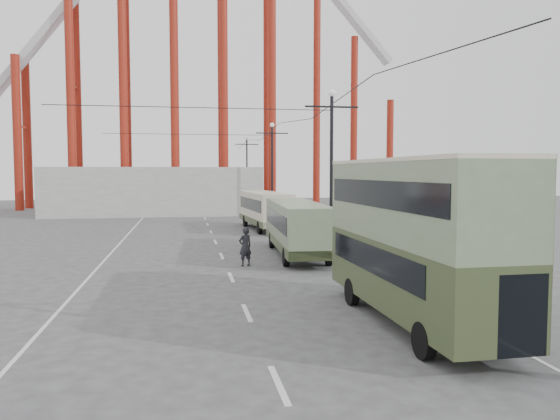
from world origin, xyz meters
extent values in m
plane|color=#434345|center=(0.00, 0.00, 0.00)|extent=(160.00, 160.00, 0.00)
cube|color=silver|center=(-1.00, 19.00, 0.01)|extent=(0.15, 82.00, 0.01)
cube|color=silver|center=(5.40, 20.00, 0.01)|extent=(0.12, 120.00, 0.01)
cube|color=silver|center=(-7.00, 20.00, 0.01)|extent=(0.12, 120.00, 0.01)
cylinder|color=black|center=(5.60, 18.00, 4.50)|extent=(0.20, 0.20, 9.00)
cylinder|color=black|center=(5.60, 18.00, 0.25)|extent=(0.44, 0.44, 0.50)
cube|color=black|center=(5.60, 18.00, 8.30)|extent=(3.20, 0.10, 0.10)
sphere|color=white|center=(5.60, 18.00, 9.10)|extent=(0.44, 0.44, 0.44)
cylinder|color=black|center=(5.60, 40.00, 4.50)|extent=(0.20, 0.20, 9.00)
cylinder|color=black|center=(5.60, 40.00, 0.25)|extent=(0.44, 0.44, 0.50)
cube|color=black|center=(5.60, 40.00, 8.30)|extent=(3.20, 0.10, 0.10)
sphere|color=white|center=(5.60, 40.00, 9.10)|extent=(0.44, 0.44, 0.44)
cylinder|color=black|center=(5.60, 62.00, 4.50)|extent=(0.20, 0.20, 9.00)
cylinder|color=black|center=(5.60, 62.00, 0.25)|extent=(0.44, 0.44, 0.50)
cube|color=black|center=(5.60, 62.00, 8.30)|extent=(3.20, 0.10, 0.10)
sphere|color=white|center=(5.60, 62.00, 9.10)|extent=(0.44, 0.44, 0.44)
cylinder|color=maroon|center=(-22.00, 55.00, 9.00)|extent=(1.00, 1.00, 18.00)
cylinder|color=maroon|center=(-22.00, 59.00, 9.00)|extent=(1.00, 1.00, 18.00)
cylinder|color=maroon|center=(-16.00, 55.00, 13.50)|extent=(1.00, 1.00, 27.00)
cylinder|color=maroon|center=(-16.00, 59.00, 13.50)|extent=(1.00, 1.00, 27.00)
cylinder|color=maroon|center=(-10.00, 55.00, 18.00)|extent=(1.00, 1.00, 36.00)
cylinder|color=maroon|center=(-10.00, 59.00, 18.00)|extent=(1.00, 1.00, 36.00)
cylinder|color=maroon|center=(-4.00, 55.00, 22.50)|extent=(1.00, 1.00, 45.00)
cylinder|color=maroon|center=(-4.00, 59.00, 22.50)|extent=(1.00, 1.00, 45.00)
cylinder|color=maroon|center=(2.00, 59.00, 26.00)|extent=(1.00, 1.00, 52.00)
cylinder|color=maroon|center=(14.00, 56.00, 15.00)|extent=(0.90, 0.90, 30.00)
cylinder|color=maroon|center=(19.00, 56.00, 11.00)|extent=(0.90, 0.90, 22.00)
cylinder|color=maroon|center=(24.00, 56.00, 7.00)|extent=(0.90, 0.90, 14.00)
cube|color=#BBBBC1|center=(19.00, 56.00, 24.00)|extent=(9.89, 2.00, 10.87)
cube|color=#9A9A95|center=(-6.00, 47.00, 2.50)|extent=(22.00, 10.00, 5.00)
cube|color=#364324|center=(3.70, 1.88, 1.51)|extent=(2.42, 9.16, 2.01)
cube|color=black|center=(3.70, 1.88, 1.92)|extent=(2.43, 7.33, 0.82)
cube|color=#637757|center=(3.70, 1.88, 2.65)|extent=(2.44, 9.16, 0.27)
cube|color=#637757|center=(3.70, 1.88, 3.79)|extent=(2.42, 9.16, 2.01)
cube|color=black|center=(3.70, 1.88, 3.88)|extent=(2.45, 8.61, 0.78)
cube|color=beige|center=(3.70, 1.88, 4.84)|extent=(2.44, 9.16, 0.11)
cylinder|color=black|center=(2.63, 4.42, 0.46)|extent=(0.27, 0.92, 0.91)
cylinder|color=black|center=(4.69, 4.45, 0.46)|extent=(0.27, 0.92, 0.91)
cylinder|color=black|center=(2.71, -1.05, 0.46)|extent=(0.27, 0.92, 0.91)
cylinder|color=black|center=(4.77, -1.02, 0.46)|extent=(0.27, 0.92, 0.91)
cube|color=#637757|center=(3.02, 15.55, 1.61)|extent=(2.82, 10.23, 2.21)
cube|color=black|center=(3.02, 15.55, 1.98)|extent=(2.80, 9.13, 0.87)
cube|color=#364324|center=(3.02, 15.55, 0.74)|extent=(2.85, 10.23, 0.46)
cube|color=#637757|center=(3.02, 15.55, 2.79)|extent=(2.84, 10.23, 0.15)
cylinder|color=black|center=(2.13, 18.45, 0.46)|extent=(0.30, 0.93, 0.92)
cylinder|color=black|center=(4.21, 18.34, 0.46)|extent=(0.30, 0.93, 0.92)
cylinder|color=black|center=(1.82, 12.38, 0.46)|extent=(0.30, 0.93, 0.92)
cylinder|color=black|center=(3.89, 12.28, 0.46)|extent=(0.30, 0.93, 0.92)
cube|color=beige|center=(3.25, 29.03, 1.64)|extent=(3.04, 9.53, 2.25)
cube|color=black|center=(3.25, 29.03, 2.02)|extent=(3.00, 8.41, 0.89)
cube|color=#364324|center=(3.25, 29.03, 0.75)|extent=(3.07, 9.53, 0.47)
cube|color=beige|center=(3.25, 29.03, 2.84)|extent=(3.06, 9.53, 0.15)
cylinder|color=black|center=(2.01, 31.38, 0.47)|extent=(0.33, 0.96, 0.94)
cylinder|color=black|center=(4.12, 31.54, 0.47)|extent=(0.33, 0.96, 0.94)
cylinder|color=black|center=(2.40, 26.14, 0.47)|extent=(0.33, 0.96, 0.94)
cylinder|color=black|center=(4.52, 26.30, 0.47)|extent=(0.33, 0.96, 0.94)
imported|color=black|center=(-0.09, 12.71, 0.93)|extent=(0.80, 0.69, 1.87)
camera|label=1|loc=(-2.92, -13.12, 4.51)|focal=35.00mm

